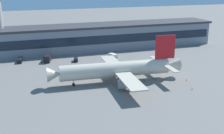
{
  "coord_description": "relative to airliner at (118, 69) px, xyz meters",
  "views": [
    {
      "loc": [
        -37.43,
        -99.66,
        38.24
      ],
      "look_at": [
        -2.14,
        3.71,
        5.0
      ],
      "focal_mm": 45.78,
      "sensor_mm": 36.0,
      "label": 1
    }
  ],
  "objects": [
    {
      "name": "fuel_truck",
      "position": [
        -22.19,
        39.32,
        -3.25
      ],
      "size": [
        5.09,
        8.85,
        3.35
      ],
      "color": "black",
      "rests_on": "ground_plane"
    },
    {
      "name": "pushback_tractor",
      "position": [
        10.67,
        36.39,
        -4.08
      ],
      "size": [
        4.03,
        5.39,
        1.75
      ],
      "color": "white",
      "rests_on": "ground_plane"
    },
    {
      "name": "traffic_cone_2",
      "position": [
        26.63,
        -7.41,
        -4.8
      ],
      "size": [
        0.53,
        0.53,
        0.66
      ],
      "primitive_type": "cone",
      "color": "#F2590C",
      "rests_on": "ground_plane"
    },
    {
      "name": "follow_me_car",
      "position": [
        -9.37,
        34.31,
        -4.04
      ],
      "size": [
        2.77,
        4.7,
        1.85
      ],
      "color": "black",
      "rests_on": "ground_plane"
    },
    {
      "name": "traffic_cone_0",
      "position": [
        22.97,
        -16.71,
        -4.83
      ],
      "size": [
        0.48,
        0.48,
        0.6
      ],
      "primitive_type": "cone",
      "color": "#F2590C",
      "rests_on": "ground_plane"
    },
    {
      "name": "ground_plane",
      "position": [
        1.26,
        0.35,
        -5.13
      ],
      "size": [
        600.0,
        600.0,
        0.0
      ],
      "primitive_type": "plane",
      "color": "slate"
    },
    {
      "name": "airliner",
      "position": [
        0.0,
        0.0,
        0.0
      ],
      "size": [
        53.16,
        45.04,
        17.62
      ],
      "color": "beige",
      "rests_on": "ground_plane"
    },
    {
      "name": "belt_loader",
      "position": [
        -35.37,
        41.89,
        -3.98
      ],
      "size": [
        2.71,
        6.58,
        1.95
      ],
      "color": "black",
      "rests_on": "ground_plane"
    },
    {
      "name": "terminal_building",
      "position": [
        1.26,
        57.42,
        1.96
      ],
      "size": [
        155.5,
        19.99,
        14.13
      ],
      "color": "gray",
      "rests_on": "ground_plane"
    },
    {
      "name": "traffic_cone_1",
      "position": [
        4.71,
        -8.19,
        -4.82
      ],
      "size": [
        0.5,
        0.5,
        0.63
      ],
      "primitive_type": "cone",
      "color": "#F2590C",
      "rests_on": "ground_plane"
    }
  ]
}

